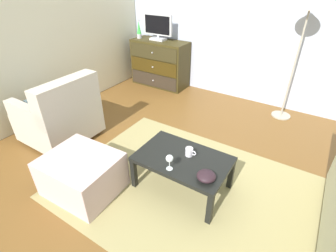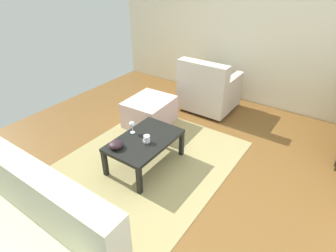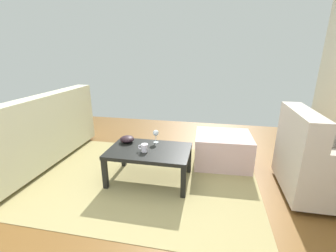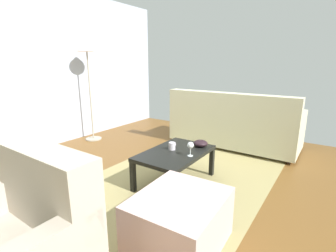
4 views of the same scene
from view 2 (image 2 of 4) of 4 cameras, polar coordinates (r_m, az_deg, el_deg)
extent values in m
cube|color=brown|center=(3.50, -0.96, -8.36)|extent=(5.33, 5.09, 0.05)
cube|color=beige|center=(4.96, 16.43, 19.13)|extent=(0.12, 5.09, 2.52)
cube|color=#9C8F5A|center=(3.46, -5.64, -8.49)|extent=(2.60, 1.90, 0.01)
cube|color=black|center=(3.56, 2.83, -3.70)|extent=(0.05, 0.05, 0.34)
cube|color=black|center=(3.03, -5.95, -11.26)|extent=(0.05, 0.05, 0.34)
cube|color=black|center=(3.81, -3.80, -1.12)|extent=(0.05, 0.05, 0.34)
cube|color=black|center=(3.32, -12.92, -7.56)|extent=(0.05, 0.05, 0.34)
cube|color=black|center=(3.29, -4.89, -2.95)|extent=(0.91, 0.58, 0.04)
cylinder|color=silver|center=(3.41, -7.35, -1.31)|extent=(0.06, 0.06, 0.00)
cylinder|color=silver|center=(3.39, -7.41, -0.64)|extent=(0.01, 0.01, 0.09)
sphere|color=silver|center=(3.35, -7.49, 0.42)|extent=(0.07, 0.07, 0.07)
cylinder|color=silver|center=(3.20, -4.40, -2.66)|extent=(0.08, 0.08, 0.08)
torus|color=silver|center=(3.17, -4.97, -3.01)|extent=(0.05, 0.01, 0.05)
ellipsoid|color=black|center=(3.16, -10.73, -3.81)|extent=(0.17, 0.17, 0.08)
cube|color=beige|center=(2.72, -30.94, -20.98)|extent=(0.85, 2.02, 0.40)
cube|color=beige|center=(2.49, -27.18, -10.76)|extent=(0.20, 2.02, 0.46)
cylinder|color=#332319|center=(4.98, 13.47, 4.40)|extent=(0.05, 0.05, 0.05)
cylinder|color=#332319|center=(5.22, 6.79, 6.37)|extent=(0.05, 0.05, 0.05)
cylinder|color=#332319|center=(4.46, 10.25, 1.40)|extent=(0.05, 0.05, 0.05)
cylinder|color=#332319|center=(4.72, 3.02, 3.71)|extent=(0.05, 0.05, 0.05)
cube|color=#BFB4A4|center=(4.74, 8.58, 6.33)|extent=(0.80, 0.82, 0.37)
cube|color=#BFB4A4|center=(4.33, 7.16, 9.98)|extent=(0.20, 0.82, 0.46)
cube|color=#BFB4A4|center=(4.50, 12.87, 8.45)|extent=(0.76, 0.12, 0.20)
cube|color=#BFB4A4|center=(4.78, 5.06, 10.49)|extent=(0.76, 0.12, 0.20)
cylinder|color=#4C6169|center=(4.86, 9.87, 10.25)|extent=(0.16, 0.40, 0.16)
cube|color=beige|center=(4.24, -3.81, 2.95)|extent=(0.73, 0.63, 0.41)
camera|label=1|loc=(3.67, -39.60, 20.68)|focal=26.81mm
camera|label=3|loc=(2.88, 42.90, 7.03)|focal=24.42mm
camera|label=4|loc=(5.39, -2.18, 22.09)|focal=26.31mm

